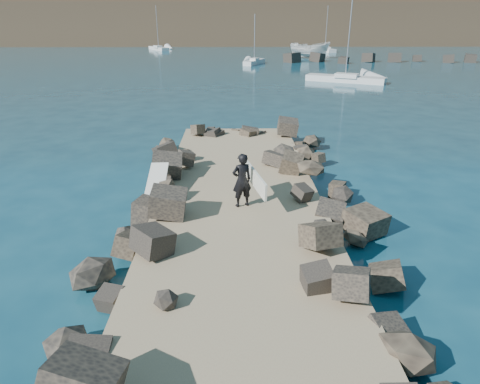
{
  "coord_description": "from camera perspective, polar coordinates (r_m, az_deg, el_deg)",
  "views": [
    {
      "loc": [
        -0.21,
        -13.86,
        6.84
      ],
      "look_at": [
        0.0,
        -1.0,
        1.5
      ],
      "focal_mm": 32.0,
      "sensor_mm": 36.0,
      "label": 1
    }
  ],
  "objects": [
    {
      "name": "sailboat_e",
      "position": [
        95.9,
        -10.81,
        18.29
      ],
      "size": [
        5.17,
        7.1,
        8.8
      ],
      "color": "silver",
      "rests_on": "ground"
    },
    {
      "name": "sailboat_c",
      "position": [
        49.9,
        13.86,
        14.44
      ],
      "size": [
        8.46,
        5.47,
        10.12
      ],
      "color": "silver",
      "rests_on": "ground"
    },
    {
      "name": "jetty",
      "position": [
        13.54,
        0.07,
        -6.32
      ],
      "size": [
        6.0,
        26.0,
        0.6
      ],
      "primitive_type": "cube",
      "color": "#8C7759",
      "rests_on": "ground"
    },
    {
      "name": "riprap_left",
      "position": [
        14.15,
        -11.83,
        -4.59
      ],
      "size": [
        2.6,
        22.0,
        1.0
      ],
      "primitive_type": "cube",
      "color": "black",
      "rests_on": "ground"
    },
    {
      "name": "sailboat_f",
      "position": [
        115.36,
        18.23,
        18.27
      ],
      "size": [
        1.6,
        5.64,
        6.88
      ],
      "color": "silver",
      "rests_on": "ground"
    },
    {
      "name": "riprap_right",
      "position": [
        14.23,
        11.83,
        -4.42
      ],
      "size": [
        2.6,
        22.0,
        1.0
      ],
      "primitive_type": "cube",
      "color": "black",
      "rests_on": "ground"
    },
    {
      "name": "boat_imported",
      "position": [
        77.8,
        9.27,
        18.21
      ],
      "size": [
        7.36,
        4.87,
        2.66
      ],
      "primitive_type": "imported",
      "rotation": [
        0.0,
        0.0,
        1.21
      ],
      "color": "silver",
      "rests_on": "ground"
    },
    {
      "name": "breakwater_secondary",
      "position": [
        77.59,
        27.14,
        15.59
      ],
      "size": [
        52.0,
        4.0,
        1.2
      ],
      "primitive_type": "cube",
      "color": "black",
      "rests_on": "ground"
    },
    {
      "name": "ground",
      "position": [
        15.45,
        -0.06,
        -3.72
      ],
      "size": [
        800.0,
        800.0,
        0.0
      ],
      "primitive_type": "plane",
      "color": "#0F384C",
      "rests_on": "ground"
    },
    {
      "name": "sailboat_b",
      "position": [
        66.58,
        1.92,
        16.94
      ],
      "size": [
        3.56,
        5.82,
        7.14
      ],
      "color": "silver",
      "rests_on": "ground"
    },
    {
      "name": "surfer_with_board",
      "position": [
        14.74,
        0.5,
        1.6
      ],
      "size": [
        1.21,
        2.33,
        1.92
      ],
      "color": "black",
      "rests_on": "jetty"
    },
    {
      "name": "sailboat_d",
      "position": [
        92.46,
        11.27,
        18.11
      ],
      "size": [
        3.16,
        7.39,
        8.69
      ],
      "color": "silver",
      "rests_on": "ground"
    },
    {
      "name": "surfboard_resting",
      "position": [
        16.01,
        -11.04,
        0.9
      ],
      "size": [
        0.77,
        2.7,
        0.09
      ],
      "primitive_type": "cube",
      "rotation": [
        0.0,
        0.0,
        0.04
      ],
      "color": "white",
      "rests_on": "riprap_left"
    }
  ]
}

